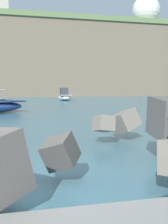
% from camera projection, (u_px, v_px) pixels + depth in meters
% --- Properties ---
extents(ground_plane, '(400.00, 400.00, 0.00)m').
position_uv_depth(ground_plane, '(36.00, 185.00, 5.91)').
color(ground_plane, '#42707F').
extents(breakwater_jetty, '(32.50, 7.33, 2.81)m').
position_uv_depth(breakwater_jetty, '(22.00, 128.00, 6.14)').
color(breakwater_jetty, '#4C4944').
rests_on(breakwater_jetty, ground).
extents(boat_near_right, '(2.05, 4.97, 2.05)m').
position_uv_depth(boat_near_right, '(64.00, 96.00, 47.12)').
color(boat_near_right, white).
rests_on(boat_near_right, ground).
extents(headland_bluff, '(107.76, 42.71, 18.85)m').
position_uv_depth(headland_bluff, '(32.00, 62.00, 86.25)').
color(headland_bluff, '#756651').
rests_on(headland_bluff, ground).
extents(radar_dome, '(8.28, 8.28, 10.61)m').
position_uv_depth(radar_dome, '(146.00, 11.00, 89.14)').
color(radar_dome, silver).
rests_on(radar_dome, headland_bluff).
extents(station_building_west, '(6.74, 7.90, 5.37)m').
position_uv_depth(station_building_west, '(59.00, 28.00, 96.95)').
color(station_building_west, silver).
rests_on(station_building_west, headland_bluff).
extents(station_building_central, '(6.49, 8.13, 5.43)m').
position_uv_depth(station_building_central, '(56.00, 26.00, 94.36)').
color(station_building_central, '#B2ADA3').
rests_on(station_building_central, headland_bluff).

